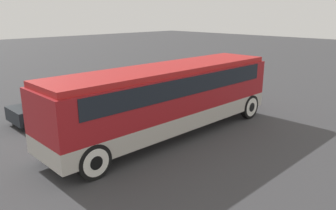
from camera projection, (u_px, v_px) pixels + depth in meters
name	position (u px, v px, depth m)	size (l,w,h in m)	color
ground_plane	(168.00, 135.00, 14.33)	(120.00, 120.00, 0.00)	#38383A
tour_bus	(170.00, 94.00, 13.89)	(11.14, 2.62, 3.03)	#B7B2A8
parked_car_near	(54.00, 106.00, 16.20)	(4.14, 1.88, 1.39)	black
parked_car_mid	(169.00, 82.00, 21.72)	(4.55, 1.88, 1.43)	maroon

